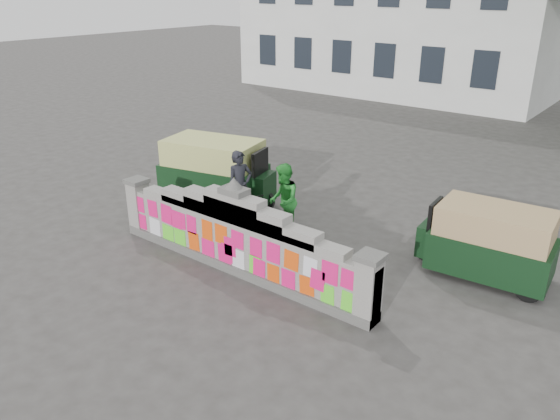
{
  "coord_description": "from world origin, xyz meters",
  "views": [
    {
      "loc": [
        6.75,
        -7.21,
        5.46
      ],
      "look_at": [
        0.34,
        1.0,
        1.1
      ],
      "focal_mm": 35.0,
      "sensor_mm": 36.0,
      "label": 1
    }
  ],
  "objects_px": {
    "pedestrian": "(283,200)",
    "rickshaw_left": "(216,171)",
    "cyclist_rider": "(240,196)",
    "cyclist_bike": "(241,210)",
    "rickshaw_right": "(489,242)"
  },
  "relations": [
    {
      "from": "pedestrian",
      "to": "rickshaw_left",
      "type": "xyz_separation_m",
      "value": [
        -2.64,
        0.54,
        0.03
      ]
    },
    {
      "from": "pedestrian",
      "to": "cyclist_bike",
      "type": "bearing_deg",
      "value": -104.45
    },
    {
      "from": "cyclist_bike",
      "to": "cyclist_rider",
      "type": "height_order",
      "value": "cyclist_rider"
    },
    {
      "from": "cyclist_rider",
      "to": "pedestrian",
      "type": "distance_m",
      "value": 1.05
    },
    {
      "from": "cyclist_rider",
      "to": "rickshaw_left",
      "type": "xyz_separation_m",
      "value": [
        -1.66,
        0.91,
        0.04
      ]
    },
    {
      "from": "cyclist_rider",
      "to": "rickshaw_left",
      "type": "height_order",
      "value": "rickshaw_left"
    },
    {
      "from": "rickshaw_left",
      "to": "cyclist_rider",
      "type": "bearing_deg",
      "value": -41.7
    },
    {
      "from": "cyclist_rider",
      "to": "pedestrian",
      "type": "relative_size",
      "value": 0.98
    },
    {
      "from": "pedestrian",
      "to": "rickshaw_right",
      "type": "distance_m",
      "value": 4.46
    },
    {
      "from": "cyclist_bike",
      "to": "rickshaw_right",
      "type": "height_order",
      "value": "rickshaw_right"
    },
    {
      "from": "pedestrian",
      "to": "rickshaw_left",
      "type": "distance_m",
      "value": 2.7
    },
    {
      "from": "pedestrian",
      "to": "rickshaw_left",
      "type": "height_order",
      "value": "pedestrian"
    },
    {
      "from": "pedestrian",
      "to": "rickshaw_left",
      "type": "bearing_deg",
      "value": -136.8
    },
    {
      "from": "pedestrian",
      "to": "rickshaw_left",
      "type": "relative_size",
      "value": 0.54
    },
    {
      "from": "cyclist_bike",
      "to": "cyclist_rider",
      "type": "relative_size",
      "value": 1.12
    }
  ]
}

